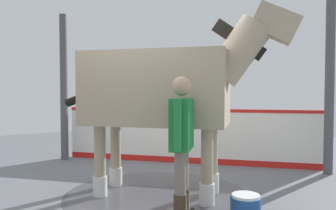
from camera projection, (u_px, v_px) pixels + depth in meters
The scene contains 7 objects.
ground_plane at pixel (136, 193), 4.92m from camera, with size 16.00×16.00×0.02m, color slate.
wet_patch at pixel (157, 194), 4.84m from camera, with size 2.64×2.64×0.00m, color #4C4C54.
barrier_wall at pixel (187, 138), 6.94m from camera, with size 3.64×3.83×1.12m.
roof_post_near at pixel (330, 87), 5.96m from camera, with size 0.16×0.16×3.11m, color #4C4C51.
roof_post_far at pixel (64, 87), 7.26m from camera, with size 0.16×0.16×3.11m, color #4C4C51.
horse at pixel (165, 89), 4.75m from camera, with size 2.47×2.57×2.63m.
handler at pixel (182, 138), 3.85m from camera, with size 0.49×0.51×1.64m.
Camera 1 is at (2.21, 4.36, 1.48)m, focal length 36.14 mm.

